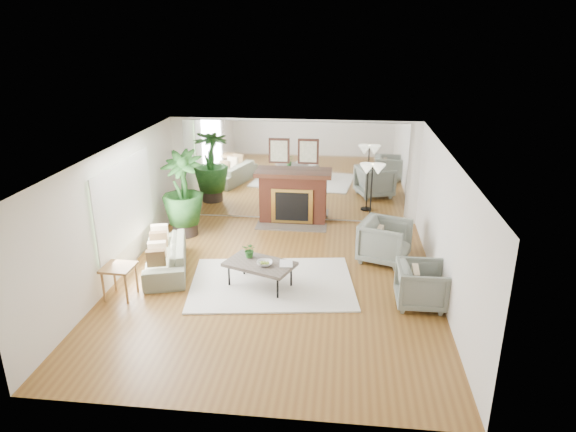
# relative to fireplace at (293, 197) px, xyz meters

# --- Properties ---
(ground) EXTENTS (7.00, 7.00, 0.00)m
(ground) POSITION_rel_fireplace_xyz_m (0.00, -3.26, -0.66)
(ground) COLOR brown
(ground) RESTS_ON ground
(wall_left) EXTENTS (0.02, 7.00, 2.50)m
(wall_left) POSITION_rel_fireplace_xyz_m (-2.99, -3.26, 0.59)
(wall_left) COLOR silver
(wall_left) RESTS_ON ground
(wall_right) EXTENTS (0.02, 7.00, 2.50)m
(wall_right) POSITION_rel_fireplace_xyz_m (2.99, -3.26, 0.59)
(wall_right) COLOR silver
(wall_right) RESTS_ON ground
(wall_back) EXTENTS (6.00, 0.02, 2.50)m
(wall_back) POSITION_rel_fireplace_xyz_m (0.00, 0.23, 0.59)
(wall_back) COLOR silver
(wall_back) RESTS_ON ground
(mirror_panel) EXTENTS (5.40, 0.04, 2.40)m
(mirror_panel) POSITION_rel_fireplace_xyz_m (0.00, 0.21, 0.59)
(mirror_panel) COLOR silver
(mirror_panel) RESTS_ON wall_back
(window_panel) EXTENTS (0.04, 2.40, 1.50)m
(window_panel) POSITION_rel_fireplace_xyz_m (-2.96, -2.86, 0.69)
(window_panel) COLOR #B2E09E
(window_panel) RESTS_ON wall_left
(fireplace) EXTENTS (1.85, 0.83, 2.05)m
(fireplace) POSITION_rel_fireplace_xyz_m (0.00, 0.00, 0.00)
(fireplace) COLOR brown
(fireplace) RESTS_ON ground
(area_rug) EXTENTS (3.26, 2.53, 0.03)m
(area_rug) POSITION_rel_fireplace_xyz_m (-0.05, -3.28, -0.64)
(area_rug) COLOR white
(area_rug) RESTS_ON ground
(coffee_table) EXTENTS (1.41, 1.12, 0.49)m
(coffee_table) POSITION_rel_fireplace_xyz_m (-0.25, -3.41, -0.21)
(coffee_table) COLOR brown
(coffee_table) RESTS_ON ground
(sofa) EXTENTS (1.29, 2.09, 0.57)m
(sofa) POSITION_rel_fireplace_xyz_m (-2.22, -2.91, -0.37)
(sofa) COLOR slate
(sofa) RESTS_ON ground
(armchair_back) EXTENTS (1.20, 1.19, 0.87)m
(armchair_back) POSITION_rel_fireplace_xyz_m (2.09, -1.99, -0.23)
(armchair_back) COLOR gray
(armchair_back) RESTS_ON ground
(armchair_front) EXTENTS (0.84, 0.82, 0.76)m
(armchair_front) POSITION_rel_fireplace_xyz_m (2.60, -3.76, -0.28)
(armchair_front) COLOR gray
(armchair_front) RESTS_ON ground
(side_table) EXTENTS (0.55, 0.55, 0.60)m
(side_table) POSITION_rel_fireplace_xyz_m (-2.65, -4.06, -0.15)
(side_table) COLOR olive
(side_table) RESTS_ON ground
(potted_ficus) EXTENTS (1.07, 1.07, 1.97)m
(potted_ficus) POSITION_rel_fireplace_xyz_m (-2.39, -1.07, 0.39)
(potted_ficus) COLOR #29221E
(potted_ficus) RESTS_ON ground
(floor_lamp) EXTENTS (0.56, 0.31, 1.73)m
(floor_lamp) POSITION_rel_fireplace_xyz_m (1.83, -0.77, 0.81)
(floor_lamp) COLOR black
(floor_lamp) RESTS_ON ground
(tabletop_plant) EXTENTS (0.31, 0.28, 0.30)m
(tabletop_plant) POSITION_rel_fireplace_xyz_m (-0.47, -3.20, -0.02)
(tabletop_plant) COLOR #306B27
(tabletop_plant) RESTS_ON coffee_table
(fruit_bowl) EXTENTS (0.32, 0.32, 0.07)m
(fruit_bowl) POSITION_rel_fireplace_xyz_m (-0.15, -3.50, -0.13)
(fruit_bowl) COLOR olive
(fruit_bowl) RESTS_ON coffee_table
(book) EXTENTS (0.27, 0.34, 0.02)m
(book) POSITION_rel_fireplace_xyz_m (0.12, -3.44, -0.16)
(book) COLOR olive
(book) RESTS_ON coffee_table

